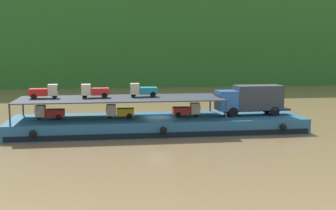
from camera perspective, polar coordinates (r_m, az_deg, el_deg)
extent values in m
plane|color=brown|center=(43.99, -1.29, -3.51)|extent=(400.00, 400.00, 0.00)
cube|color=#286023|center=(110.43, -5.63, 10.79)|extent=(133.22, 35.35, 29.64)
cube|color=#23567A|center=(43.86, -1.30, -2.55)|extent=(29.32, 7.33, 1.50)
cube|color=black|center=(40.34, -0.66, -4.01)|extent=(28.73, 0.06, 0.50)
sphere|color=black|center=(40.26, -17.44, -3.66)|extent=(0.66, 0.66, 0.66)
sphere|color=black|center=(40.07, -0.63, -3.36)|extent=(0.66, 0.66, 0.66)
sphere|color=black|center=(43.19, 15.00, -2.83)|extent=(0.66, 0.66, 0.66)
cube|color=#285BA3|center=(44.71, 7.75, 0.62)|extent=(2.06, 2.24, 2.00)
cube|color=#192833|center=(44.37, 6.49, 1.04)|extent=(0.12, 1.84, 0.60)
cube|color=#33383D|center=(45.82, 11.81, 1.01)|extent=(4.87, 2.44, 2.50)
cube|color=black|center=(45.99, 11.76, -0.60)|extent=(6.84, 1.58, 0.20)
cylinder|color=black|center=(45.93, 7.82, -0.58)|extent=(1.01, 0.31, 1.00)
cylinder|color=black|center=(44.03, 8.62, -0.95)|extent=(1.01, 0.31, 1.00)
cylinder|color=black|center=(47.46, 12.93, -0.45)|extent=(1.01, 0.31, 1.00)
cylinder|color=black|center=(45.63, 13.91, -0.79)|extent=(1.01, 0.31, 1.00)
cylinder|color=#2D333D|center=(47.80, 5.60, 0.37)|extent=(0.16, 0.16, 2.00)
cylinder|color=#2D333D|center=(41.71, 7.69, -0.70)|extent=(0.16, 0.16, 2.00)
cylinder|color=#2D333D|center=(47.21, -18.63, -0.08)|extent=(0.16, 0.16, 2.00)
cylinder|color=#2D333D|center=(41.03, -20.21, -1.24)|extent=(0.16, 0.16, 2.00)
cube|color=#2D333D|center=(43.18, -6.32, 0.87)|extent=(20.12, 6.53, 0.10)
cube|color=red|center=(43.67, -14.68, -1.01)|extent=(1.75, 1.27, 0.70)
cube|color=beige|center=(43.88, -16.50, -0.77)|extent=(0.94, 1.04, 1.10)
cube|color=#19232D|center=(43.95, -17.11, -0.63)|extent=(0.08, 0.85, 0.38)
cylinder|color=black|center=(43.99, -16.66, -1.48)|extent=(0.57, 0.16, 0.56)
cylinder|color=black|center=(44.17, -14.05, -1.35)|extent=(0.57, 0.16, 0.56)
cylinder|color=black|center=(43.14, -14.25, -1.56)|extent=(0.57, 0.16, 0.56)
cube|color=gold|center=(43.10, -5.67, -0.91)|extent=(1.76, 1.28, 0.70)
cube|color=beige|center=(43.10, -7.53, -0.66)|extent=(0.95, 1.04, 1.10)
cube|color=#19232D|center=(43.11, -8.16, -0.53)|extent=(0.08, 0.85, 0.38)
cylinder|color=black|center=(43.19, -7.72, -1.39)|extent=(0.57, 0.17, 0.56)
cylinder|color=black|center=(43.67, -5.13, -1.25)|extent=(0.57, 0.17, 0.56)
cylinder|color=black|center=(42.63, -5.13, -1.47)|extent=(0.57, 0.17, 0.56)
cube|color=red|center=(43.76, 1.78, -0.74)|extent=(1.71, 1.22, 0.70)
cube|color=beige|center=(43.98, 3.58, -0.45)|extent=(0.91, 1.01, 1.10)
cube|color=#19232D|center=(44.06, 4.18, -0.30)|extent=(0.05, 0.85, 0.38)
cylinder|color=black|center=(44.09, 3.76, -1.15)|extent=(0.56, 0.15, 0.56)
cylinder|color=black|center=(43.24, 1.37, -1.31)|extent=(0.56, 0.15, 0.56)
cylinder|color=black|center=(44.27, 1.15, -1.11)|extent=(0.56, 0.15, 0.56)
cube|color=red|center=(44.22, -16.78, 1.64)|extent=(1.73, 1.24, 0.70)
cube|color=beige|center=(44.05, -14.98, 1.94)|extent=(0.92, 1.02, 1.10)
cube|color=#19232D|center=(43.99, -14.38, 2.10)|extent=(0.06, 0.85, 0.38)
cylinder|color=black|center=(44.09, -14.77, 1.23)|extent=(0.56, 0.15, 0.56)
cylinder|color=black|center=(43.78, -17.37, 1.10)|extent=(0.56, 0.15, 0.56)
cylinder|color=black|center=(44.83, -17.19, 1.25)|extent=(0.56, 0.15, 0.56)
cube|color=red|center=(43.56, -8.94, 1.78)|extent=(1.71, 1.21, 0.70)
cube|color=beige|center=(43.58, -10.79, 2.01)|extent=(0.90, 1.00, 1.10)
cube|color=#19232D|center=(43.59, -11.41, 2.14)|extent=(0.04, 0.85, 0.38)
cylinder|color=black|center=(43.64, -10.97, 1.28)|extent=(0.56, 0.14, 0.56)
cylinder|color=black|center=(44.13, -8.41, 1.41)|extent=(0.56, 0.14, 0.56)
cylinder|color=black|center=(43.07, -8.40, 1.26)|extent=(0.56, 0.14, 0.56)
cube|color=teal|center=(43.95, -2.59, 1.91)|extent=(1.72, 1.23, 0.70)
cube|color=#C6B793|center=(43.85, -4.42, 2.15)|extent=(0.92, 1.02, 1.10)
cube|color=#19232D|center=(43.82, -5.04, 2.28)|extent=(0.06, 0.85, 0.38)
cylinder|color=black|center=(43.90, -4.61, 1.43)|extent=(0.56, 0.15, 0.56)
cylinder|color=black|center=(44.55, -2.13, 1.54)|extent=(0.56, 0.15, 0.56)
cylinder|color=black|center=(43.50, -2.01, 1.39)|extent=(0.56, 0.15, 0.56)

